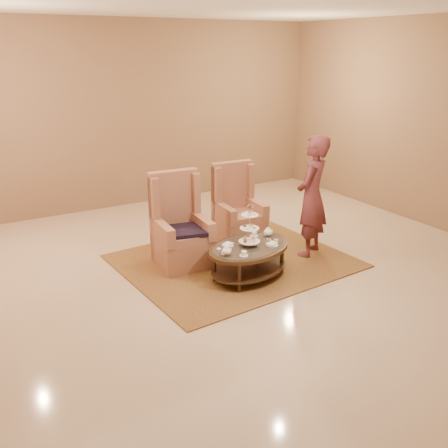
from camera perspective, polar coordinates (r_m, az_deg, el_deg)
ground at (r=6.89m, az=1.93°, el=-6.14°), size 8.00×8.00×0.00m
ceiling at (r=6.89m, az=1.93°, el=-6.14°), size 8.00×8.00×0.02m
wall_back at (r=9.90m, az=-10.62°, el=12.10°), size 8.00×0.04×3.50m
rug at (r=7.38m, az=1.14°, el=-4.23°), size 3.31×2.82×0.02m
tea_table at (r=6.75m, az=2.88°, el=-3.15°), size 1.44×1.16×1.05m
armchair_left at (r=7.19m, az=-5.05°, el=-1.14°), size 0.77×0.80×1.34m
armchair_right at (r=8.04m, az=1.50°, el=0.99°), size 0.73×0.75×1.27m
person at (r=7.44m, az=10.01°, el=3.08°), size 0.79×0.72×1.82m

